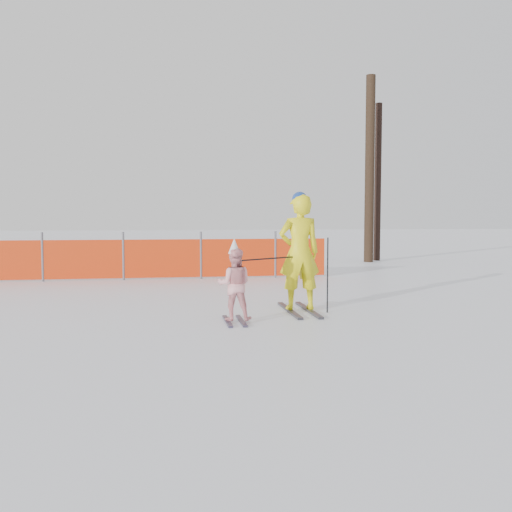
{
  "coord_description": "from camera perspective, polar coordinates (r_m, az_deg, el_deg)",
  "views": [
    {
      "loc": [
        -1.45,
        -8.73,
        1.65
      ],
      "look_at": [
        0.0,
        0.5,
        1.0
      ],
      "focal_mm": 40.0,
      "sensor_mm": 36.0,
      "label": 1
    }
  ],
  "objects": [
    {
      "name": "ground",
      "position": [
        9.0,
        0.5,
        -6.58
      ],
      "size": [
        120.0,
        120.0,
        0.0
      ],
      "primitive_type": "plane",
      "color": "white",
      "rests_on": "ground"
    },
    {
      "name": "adult",
      "position": [
        9.88,
        4.36,
        0.41
      ],
      "size": [
        0.74,
        1.68,
        2.07
      ],
      "color": "black",
      "rests_on": "ground"
    },
    {
      "name": "child",
      "position": [
        8.89,
        -2.18,
        -2.8
      ],
      "size": [
        0.61,
        0.95,
        1.31
      ],
      "color": "black",
      "rests_on": "ground"
    },
    {
      "name": "ski_poles",
      "position": [
        9.58,
        4.36,
        -1.13
      ],
      "size": [
        1.6,
        0.71,
        1.29
      ],
      "color": "black",
      "rests_on": "ground"
    },
    {
      "name": "safety_fence",
      "position": [
        15.47,
        -21.94,
        -0.36
      ],
      "size": [
        15.39,
        0.06,
        1.25
      ],
      "color": "#595960",
      "rests_on": "ground"
    },
    {
      "name": "tree_trunks",
      "position": [
        21.29,
        11.56,
        8.06
      ],
      "size": [
        0.86,
        0.95,
        6.65
      ],
      "color": "#2F2014",
      "rests_on": "ground"
    }
  ]
}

